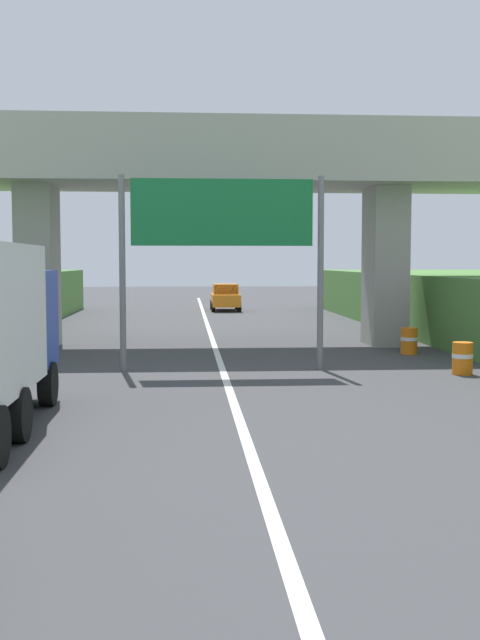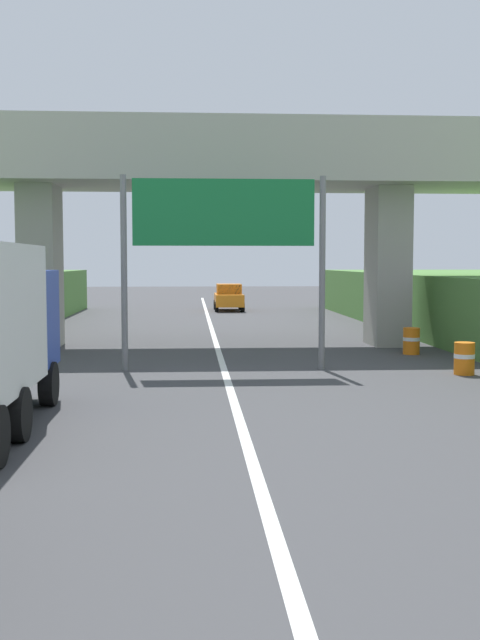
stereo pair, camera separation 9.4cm
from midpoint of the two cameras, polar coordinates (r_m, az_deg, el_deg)
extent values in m
cube|color=white|center=(22.60, -1.10, -3.60)|extent=(0.20, 88.62, 0.01)
cube|color=#ADA89E|center=(28.65, -1.67, 10.97)|extent=(40.00, 4.80, 1.10)
cube|color=#ADA89E|center=(26.60, -1.51, 13.88)|extent=(40.00, 0.36, 1.10)
cube|color=#ADA89E|center=(30.99, -1.82, 12.51)|extent=(40.00, 0.36, 1.10)
cube|color=#9F9A91|center=(28.95, -14.49, 3.84)|extent=(1.30, 2.20, 5.88)
cube|color=#9F9A91|center=(29.39, 10.99, 3.90)|extent=(1.30, 2.20, 5.88)
cylinder|color=slate|center=(22.14, -8.48, 3.43)|extent=(0.18, 0.18, 5.58)
cylinder|color=slate|center=(22.39, 6.24, 3.46)|extent=(0.18, 0.18, 5.58)
cube|color=#167238|center=(22.12, -1.09, 7.99)|extent=(5.20, 0.12, 1.90)
cube|color=white|center=(22.11, -1.08, 7.99)|extent=(4.89, 0.01, 1.67)
cube|color=#233D9E|center=(17.26, -17.12, 0.05)|extent=(2.10, 2.10, 2.10)
cube|color=#2D3842|center=(18.23, -16.39, 1.23)|extent=(1.89, 0.06, 0.90)
cylinder|color=black|center=(17.22, -13.86, -4.62)|extent=(0.30, 0.96, 0.96)
cylinder|color=black|center=(13.92, -15.94, -6.77)|extent=(0.30, 0.96, 0.96)
cube|color=orange|center=(49.30, -0.79, 1.51)|extent=(1.76, 4.10, 0.76)
cube|color=orange|center=(49.12, -0.78, 2.32)|extent=(1.56, 1.90, 0.64)
cube|color=#2D3842|center=(48.20, -0.73, 2.28)|extent=(1.44, 0.06, 0.54)
cylinder|color=black|center=(50.55, -1.79, 1.15)|extent=(0.22, 0.64, 0.64)
cylinder|color=black|center=(50.63, 0.07, 1.16)|extent=(0.22, 0.64, 0.64)
cylinder|color=black|center=(48.02, -1.69, 0.98)|extent=(0.22, 0.64, 0.64)
cylinder|color=black|center=(48.10, 0.26, 0.99)|extent=(0.22, 0.64, 0.64)
cylinder|color=orange|center=(22.19, 16.43, -2.76)|extent=(0.56, 0.56, 0.90)
cylinder|color=white|center=(22.18, 16.44, -2.57)|extent=(0.57, 0.57, 0.12)
cylinder|color=orange|center=(26.63, 12.70, -1.53)|extent=(0.56, 0.56, 0.90)
cylinder|color=white|center=(26.62, 12.71, -1.38)|extent=(0.57, 0.57, 0.12)
camera|label=1|loc=(0.05, -89.82, 0.01)|focal=43.11mm
camera|label=2|loc=(0.05, 90.18, -0.01)|focal=43.11mm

